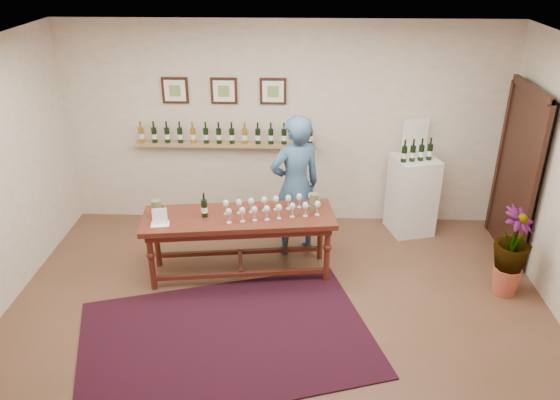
{
  "coord_description": "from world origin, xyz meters",
  "views": [
    {
      "loc": [
        0.19,
        -4.6,
        3.71
      ],
      "look_at": [
        0.0,
        0.8,
        1.1
      ],
      "focal_mm": 35.0,
      "sensor_mm": 36.0,
      "label": 1
    }
  ],
  "objects_px": {
    "display_pedestal": "(412,195)",
    "tasting_table": "(239,224)",
    "potted_plant": "(511,252)",
    "person": "(295,186)"
  },
  "relations": [
    {
      "from": "display_pedestal",
      "to": "tasting_table",
      "type": "bearing_deg",
      "value": -152.49
    },
    {
      "from": "tasting_table",
      "to": "potted_plant",
      "type": "height_order",
      "value": "potted_plant"
    },
    {
      "from": "tasting_table",
      "to": "display_pedestal",
      "type": "xyz_separation_m",
      "value": [
        2.24,
        1.17,
        -0.13
      ]
    },
    {
      "from": "display_pedestal",
      "to": "potted_plant",
      "type": "xyz_separation_m",
      "value": [
        0.84,
        -1.47,
        0.0
      ]
    },
    {
      "from": "potted_plant",
      "to": "tasting_table",
      "type": "bearing_deg",
      "value": 174.31
    },
    {
      "from": "tasting_table",
      "to": "potted_plant",
      "type": "bearing_deg",
      "value": -12.68
    },
    {
      "from": "tasting_table",
      "to": "person",
      "type": "xyz_separation_m",
      "value": [
        0.65,
        0.56,
        0.25
      ]
    },
    {
      "from": "tasting_table",
      "to": "person",
      "type": "bearing_deg",
      "value": 33.57
    },
    {
      "from": "potted_plant",
      "to": "person",
      "type": "xyz_separation_m",
      "value": [
        -2.42,
        0.86,
        0.38
      ]
    },
    {
      "from": "tasting_table",
      "to": "display_pedestal",
      "type": "bearing_deg",
      "value": 20.52
    }
  ]
}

